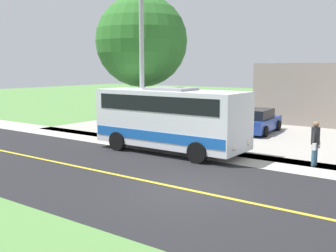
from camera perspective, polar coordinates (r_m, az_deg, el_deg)
The scene contains 9 objects.
ground_plane at distance 13.37m, azimuth 2.59°, elevation -8.93°, with size 120.00×120.00×0.00m, color #548442.
road_surface at distance 13.37m, azimuth 2.59°, elevation -8.91°, with size 8.00×100.00×0.01m, color black.
sidewalk at distance 17.80m, azimuth 11.84°, elevation -4.70°, with size 2.40×100.00×0.01m, color #B2ADA3.
road_centre_line at distance 13.37m, azimuth 2.60°, elevation -8.89°, with size 0.16×100.00×0.00m, color gold.
shuttle_bus_front at distance 18.84m, azimuth 0.40°, elevation 1.30°, with size 2.75×7.32×3.01m.
pedestrian_with_bags at distance 17.29m, azimuth 20.02°, elevation -2.11°, with size 0.72×0.34×1.82m.
street_light_pole at distance 20.26m, azimuth -3.93°, elevation 10.79°, with size 1.97×0.24×8.85m.
parked_car_near at distance 25.12m, azimuth 12.44°, elevation 0.65°, with size 4.56×2.34×1.45m.
tree_curbside at distance 23.48m, azimuth -3.74°, elevation 11.80°, with size 5.18×5.18×7.99m.
Camera 1 is at (10.69, 6.98, 3.97)m, focal length 43.32 mm.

